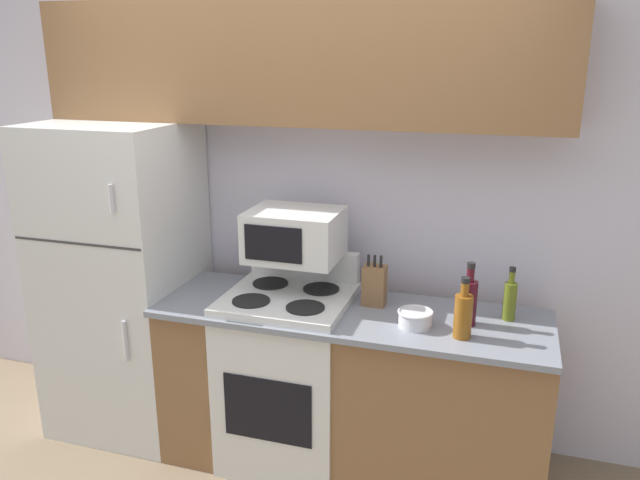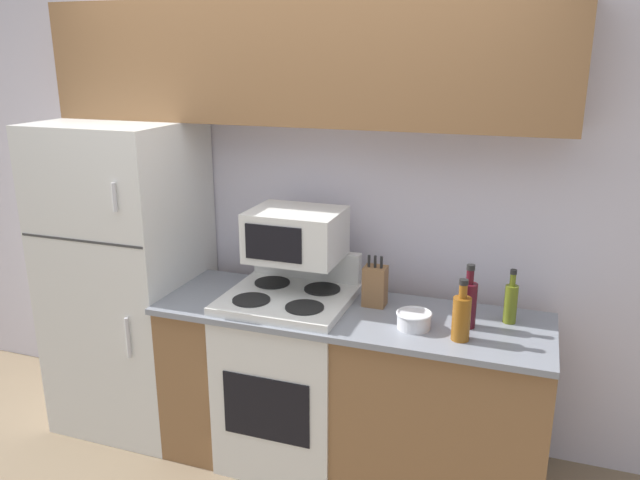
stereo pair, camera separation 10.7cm
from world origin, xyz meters
The scene contains 11 objects.
wall_back centered at (0.00, 0.74, 1.27)m, with size 8.00×0.05×2.55m.
lower_cabinets centered at (0.38, 0.29, 0.44)m, with size 1.91×0.62×0.89m.
refrigerator centered at (-0.96, 0.35, 0.87)m, with size 0.75×0.73×1.75m.
upper_cabinets centered at (0.00, 0.55, 2.05)m, with size 2.67×0.32×0.60m.
stove centered at (0.05, 0.28, 0.48)m, with size 0.62×0.60×1.09m.
microwave centered at (0.06, 0.38, 1.22)m, with size 0.46×0.37×0.25m.
knife_block centered at (0.47, 0.39, 0.99)m, with size 0.11×0.10×0.26m.
bowl centered at (0.71, 0.18, 0.93)m, with size 0.16×0.16×0.08m.
bottle_olive_oil centered at (1.12, 0.39, 0.99)m, with size 0.06×0.06×0.26m.
bottle_whiskey centered at (0.92, 0.13, 1.00)m, with size 0.08×0.08×0.28m.
bottle_wine_red centered at (0.94, 0.28, 1.00)m, with size 0.08×0.08×0.30m.
Camera 2 is at (1.18, -2.42, 2.09)m, focal length 35.00 mm.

